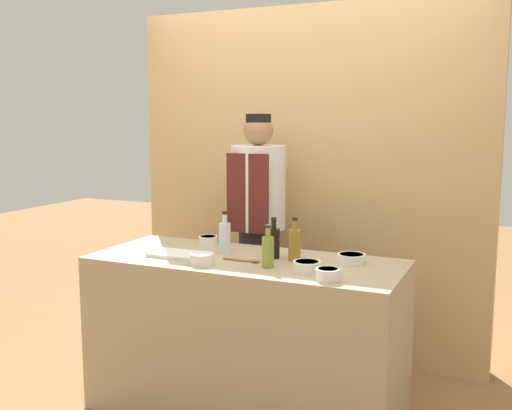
# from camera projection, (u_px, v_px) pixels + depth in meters

# --- Properties ---
(cabinet_wall) EXTENTS (2.49, 0.18, 2.40)m
(cabinet_wall) POSITION_uv_depth(u_px,v_px,m) (308.00, 184.00, 4.17)
(cabinet_wall) COLOR tan
(cabinet_wall) RESTS_ON ground_plane
(counter) EXTENTS (1.72, 0.70, 0.89)m
(counter) POSITION_uv_depth(u_px,v_px,m) (246.00, 336.00, 3.35)
(counter) COLOR tan
(counter) RESTS_ON ground_plane
(sauce_bowl_red) EXTENTS (0.15, 0.15, 0.05)m
(sauce_bowl_red) POSITION_uv_depth(u_px,v_px,m) (351.00, 258.00, 3.19)
(sauce_bowl_red) COLOR white
(sauce_bowl_red) RESTS_ON counter
(sauce_bowl_green) EXTENTS (0.12, 0.12, 0.06)m
(sauce_bowl_green) POSITION_uv_depth(u_px,v_px,m) (328.00, 274.00, 2.83)
(sauce_bowl_green) COLOR white
(sauce_bowl_green) RESTS_ON counter
(sauce_bowl_white) EXTENTS (0.12, 0.12, 0.06)m
(sauce_bowl_white) POSITION_uv_depth(u_px,v_px,m) (202.00, 258.00, 3.15)
(sauce_bowl_white) COLOR white
(sauce_bowl_white) RESTS_ON counter
(sauce_bowl_yellow) EXTENTS (0.14, 0.14, 0.05)m
(sauce_bowl_yellow) POSITION_uv_depth(u_px,v_px,m) (307.00, 266.00, 3.00)
(sauce_bowl_yellow) COLOR white
(sauce_bowl_yellow) RESTS_ON counter
(sauce_bowl_orange) EXTENTS (0.11, 0.11, 0.05)m
(sauce_bowl_orange) POSITION_uv_depth(u_px,v_px,m) (208.00, 240.00, 3.66)
(sauce_bowl_orange) COLOR white
(sauce_bowl_orange) RESTS_ON counter
(cutting_board) EXTENTS (0.29, 0.19, 0.02)m
(cutting_board) POSITION_uv_depth(u_px,v_px,m) (177.00, 254.00, 3.35)
(cutting_board) COLOR white
(cutting_board) RESTS_ON counter
(bottle_oil) EXTENTS (0.06, 0.06, 0.22)m
(bottle_oil) POSITION_uv_depth(u_px,v_px,m) (268.00, 251.00, 3.08)
(bottle_oil) COLOR olive
(bottle_oil) RESTS_ON counter
(bottle_vinegar) EXTENTS (0.07, 0.07, 0.24)m
(bottle_vinegar) POSITION_uv_depth(u_px,v_px,m) (295.00, 244.00, 3.23)
(bottle_vinegar) COLOR olive
(bottle_vinegar) RESTS_ON counter
(bottle_soy) EXTENTS (0.07, 0.07, 0.23)m
(bottle_soy) POSITION_uv_depth(u_px,v_px,m) (274.00, 242.00, 3.29)
(bottle_soy) COLOR black
(bottle_soy) RESTS_ON counter
(bottle_clear) EXTENTS (0.07, 0.07, 0.24)m
(bottle_clear) POSITION_uv_depth(u_px,v_px,m) (225.00, 237.00, 3.41)
(bottle_clear) COLOR silver
(bottle_clear) RESTS_ON counter
(wooden_spoon) EXTENTS (0.22, 0.04, 0.02)m
(wooden_spoon) POSITION_uv_depth(u_px,v_px,m) (245.00, 260.00, 3.22)
(wooden_spoon) COLOR #B2844C
(wooden_spoon) RESTS_ON counter
(chef_center) EXTENTS (0.36, 0.36, 1.68)m
(chef_center) POSITION_uv_depth(u_px,v_px,m) (258.00, 232.00, 3.94)
(chef_center) COLOR #28282D
(chef_center) RESTS_ON ground_plane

